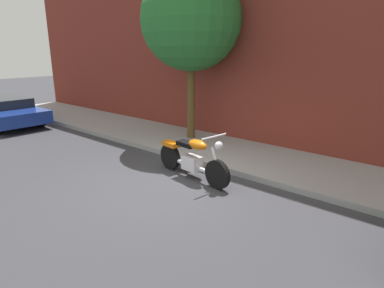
{
  "coord_description": "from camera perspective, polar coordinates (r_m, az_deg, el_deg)",
  "views": [
    {
      "loc": [
        4.7,
        -4.79,
        2.84
      ],
      "look_at": [
        0.17,
        0.53,
        0.8
      ],
      "focal_mm": 30.91,
      "sensor_mm": 36.0,
      "label": 1
    }
  ],
  "objects": [
    {
      "name": "parked_car_blue",
      "position": [
        14.66,
        -29.82,
        5.1
      ],
      "size": [
        4.42,
        1.91,
        1.03
      ],
      "color": "black",
      "rests_on": "ground"
    },
    {
      "name": "motorcycle",
      "position": [
        7.39,
        0.02,
        -2.55
      ],
      "size": [
        2.2,
        0.73,
        1.12
      ],
      "color": "black",
      "rests_on": "ground"
    },
    {
      "name": "ground_plane",
      "position": [
        7.29,
        -3.76,
        -6.75
      ],
      "size": [
        60.0,
        60.0,
        0.0
      ],
      "primitive_type": "plane",
      "color": "#38383D"
    },
    {
      "name": "sidewalk",
      "position": [
        9.09,
        7.19,
        -1.64
      ],
      "size": [
        23.85,
        2.44,
        0.14
      ],
      "primitive_type": "cube",
      "color": "#9B9B9B",
      "rests_on": "ground"
    },
    {
      "name": "building_facade",
      "position": [
        9.98,
        13.04,
        21.78
      ],
      "size": [
        23.85,
        0.5,
        7.75
      ],
      "primitive_type": "cube",
      "color": "maroon",
      "rests_on": "ground"
    },
    {
      "name": "street_tree",
      "position": [
        10.1,
        -0.19,
        20.59
      ],
      "size": [
        2.91,
        2.91,
        5.08
      ],
      "color": "brown",
      "rests_on": "ground"
    }
  ]
}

